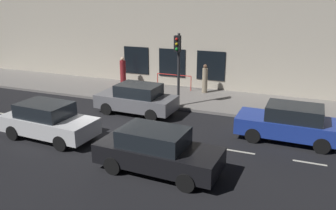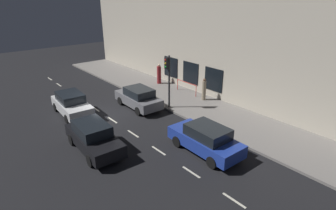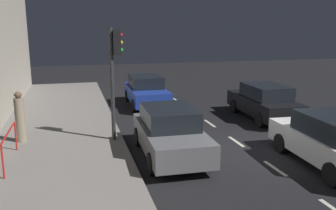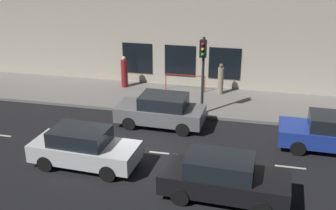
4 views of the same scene
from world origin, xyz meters
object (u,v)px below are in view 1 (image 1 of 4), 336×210
at_px(pedestrian_1, 205,79).
at_px(parked_car_0, 48,121).
at_px(pedestrian_0, 123,72).
at_px(traffic_light, 178,57).
at_px(parked_car_2, 137,99).
at_px(parked_car_1, 157,151).
at_px(parked_car_3, 290,123).

bearing_deg(pedestrian_1, parked_car_0, -123.10).
xyz_separation_m(parked_car_0, pedestrian_0, (9.12, 1.38, 0.23)).
distance_m(traffic_light, pedestrian_0, 6.36).
bearing_deg(parked_car_0, pedestrian_1, 157.58).
distance_m(parked_car_0, pedestrian_1, 10.17).
xyz_separation_m(traffic_light, parked_car_2, (-1.49, 1.74, -2.07)).
bearing_deg(pedestrian_0, parked_car_0, 95.05).
xyz_separation_m(parked_car_0, parked_car_1, (-1.00, -5.58, 0.00)).
bearing_deg(parked_car_1, pedestrian_1, -170.68).
bearing_deg(parked_car_3, parked_car_0, 111.62).
height_order(parked_car_2, parked_car_3, same).
distance_m(parked_car_1, pedestrian_1, 10.25).
height_order(parked_car_3, pedestrian_1, pedestrian_1).
bearing_deg(parked_car_3, parked_car_1, 139.24).
distance_m(parked_car_3, pedestrian_0, 12.40).
xyz_separation_m(parked_car_1, pedestrian_0, (10.12, 6.95, 0.23)).
bearing_deg(parked_car_0, parked_car_2, 158.14).
bearing_deg(parked_car_0, pedestrian_0, -168.31).
relative_size(parked_car_0, pedestrian_1, 2.41).
bearing_deg(parked_car_1, parked_car_3, 140.60).
relative_size(parked_car_1, pedestrian_1, 2.50).
height_order(parked_car_2, pedestrian_0, pedestrian_0).
relative_size(parked_car_2, pedestrian_1, 2.37).
distance_m(parked_car_1, parked_car_3, 6.20).
bearing_deg(parked_car_2, parked_car_0, 156.88).
height_order(traffic_light, pedestrian_0, traffic_light).
height_order(pedestrian_0, pedestrian_1, pedestrian_0).
bearing_deg(pedestrian_1, pedestrian_0, 173.02).
xyz_separation_m(traffic_light, parked_car_1, (-6.90, -1.79, -2.07)).
relative_size(parked_car_1, parked_car_3, 1.02).
xyz_separation_m(parked_car_2, parked_car_3, (-0.80, -7.68, 0.00)).
distance_m(parked_car_3, pedestrian_1, 7.72).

